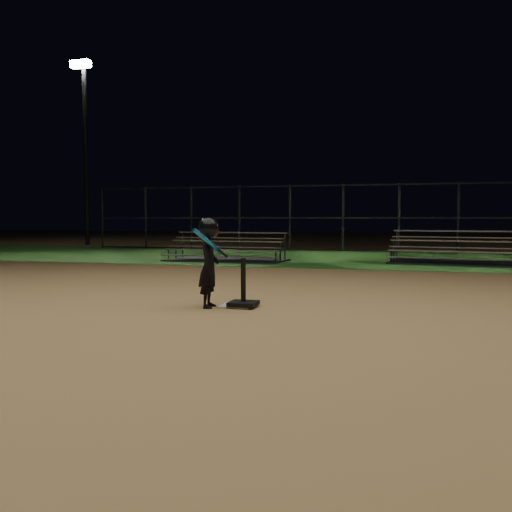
{
  "coord_description": "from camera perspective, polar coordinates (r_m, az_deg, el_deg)",
  "views": [
    {
      "loc": [
        2.31,
        -7.33,
        1.25
      ],
      "look_at": [
        0.0,
        1.0,
        0.65
      ],
      "focal_mm": 38.42,
      "sensor_mm": 36.0,
      "label": 1
    }
  ],
  "objects": [
    {
      "name": "ground",
      "position": [
        7.79,
        -1.98,
        -5.27
      ],
      "size": [
        80.0,
        80.0,
        0.0
      ],
      "primitive_type": "plane",
      "color": "#A5804B",
      "rests_on": "ground"
    },
    {
      "name": "grass_strip",
      "position": [
        17.53,
        7.89,
        -0.12
      ],
      "size": [
        60.0,
        8.0,
        0.01
      ],
      "primitive_type": "cube",
      "color": "#255C1E",
      "rests_on": "ground"
    },
    {
      "name": "home_plate",
      "position": [
        7.79,
        -1.98,
        -5.18
      ],
      "size": [
        0.45,
        0.45,
        0.02
      ],
      "primitive_type": "cube",
      "color": "beige",
      "rests_on": "ground"
    },
    {
      "name": "batting_tee",
      "position": [
        7.69,
        -1.33,
        -4.34
      ],
      "size": [
        0.38,
        0.38,
        0.67
      ],
      "color": "black",
      "rests_on": "home_plate"
    },
    {
      "name": "child_batter",
      "position": [
        7.65,
        -4.94,
        -0.4
      ],
      "size": [
        0.44,
        0.61,
        1.26
      ],
      "rotation": [
        0.0,
        0.0,
        1.72
      ],
      "color": "black",
      "rests_on": "ground"
    },
    {
      "name": "bleacher_left",
      "position": [
        15.89,
        -3.14,
        0.09
      ],
      "size": [
        3.5,
        1.85,
        0.83
      ],
      "rotation": [
        0.0,
        0.0,
        -0.06
      ],
      "color": "#A2A2A7",
      "rests_on": "ground"
    },
    {
      "name": "bleacher_right",
      "position": [
        15.81,
        20.48,
        -0.13
      ],
      "size": [
        3.88,
        2.24,
        0.9
      ],
      "rotation": [
        0.0,
        0.0,
        -0.12
      ],
      "color": "#B8B9BD",
      "rests_on": "ground"
    },
    {
      "name": "backstop_fence",
      "position": [
        20.46,
        9.05,
        3.94
      ],
      "size": [
        20.08,
        0.08,
        2.5
      ],
      "color": "#38383D",
      "rests_on": "ground"
    },
    {
      "name": "light_pole_left",
      "position": [
        26.73,
        -17.42,
        11.76
      ],
      "size": [
        0.9,
        0.53,
        8.3
      ],
      "color": "#2D2D30",
      "rests_on": "ground"
    }
  ]
}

